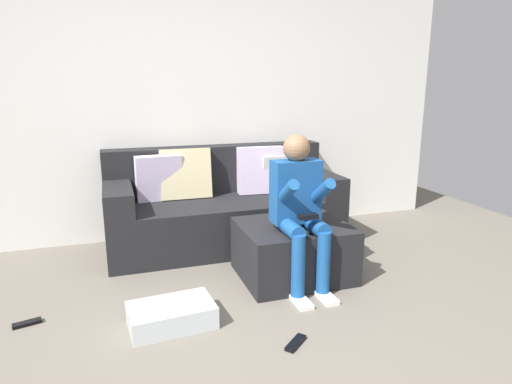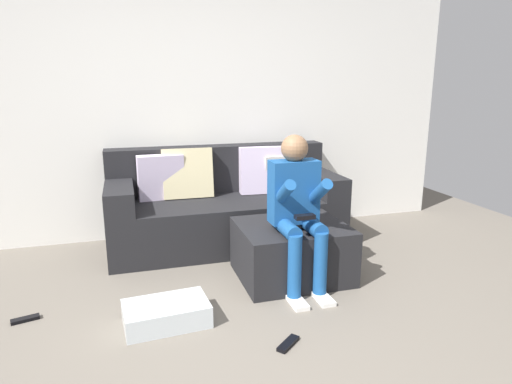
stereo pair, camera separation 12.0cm
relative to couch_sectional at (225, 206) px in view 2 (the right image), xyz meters
The scene contains 9 objects.
ground_plane 2.03m from the couch_sectional, 97.27° to the right, with size 7.01×7.01×0.00m, color #6B6359.
wall_back 1.07m from the couch_sectional, 121.65° to the left, with size 5.39×0.10×2.62m, color silver.
couch_sectional is the anchor object (origin of this frame).
ottoman 0.97m from the couch_sectional, 70.62° to the right, with size 0.81×0.69×0.42m, color black.
person_seated 1.15m from the couch_sectional, 74.83° to the right, with size 0.35×0.56×1.11m.
storage_bin 1.54m from the couch_sectional, 116.75° to the right, with size 0.52×0.32×0.14m, color silver.
remote_near_ottoman 1.82m from the couch_sectional, 91.12° to the right, with size 0.18×0.05×0.02m, color black.
remote_by_storage_bin 1.26m from the couch_sectional, 113.33° to the right, with size 0.18×0.05×0.02m, color black.
remote_under_side_table 1.90m from the couch_sectional, 145.36° to the right, with size 0.17×0.05×0.02m, color black.
Camera 2 is at (-0.60, -1.92, 1.47)m, focal length 31.23 mm.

